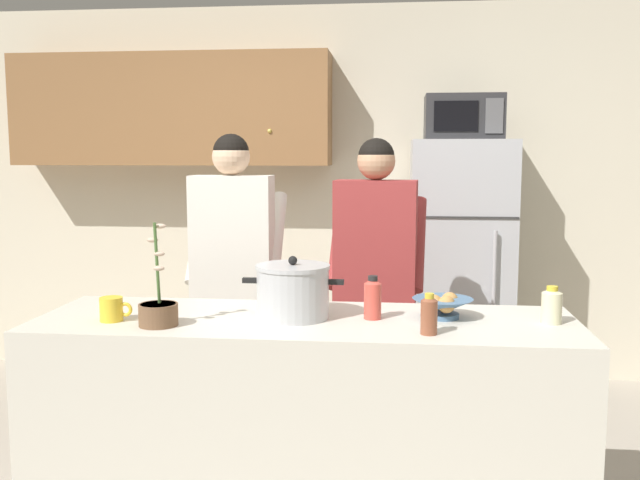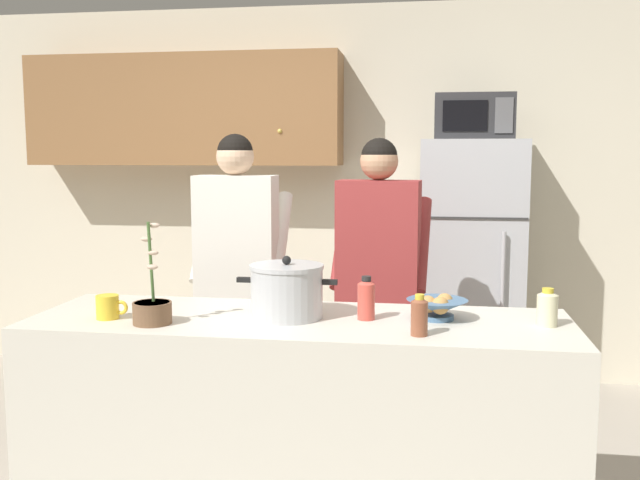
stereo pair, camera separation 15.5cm
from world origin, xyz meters
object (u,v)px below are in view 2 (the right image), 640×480
at_px(cooking_pot, 287,291).
at_px(potted_orchid, 152,308).
at_px(bottle_near_edge, 419,315).
at_px(bottle_mid_counter, 547,307).
at_px(microwave, 473,117).
at_px(refrigerator, 469,270).
at_px(person_by_sink, 378,259).
at_px(bread_bowl, 437,307).
at_px(bottle_far_corner, 366,298).
at_px(person_near_pot, 237,252).
at_px(coffee_mug, 108,307).

xyz_separation_m(cooking_pot, potted_orchid, (-0.49, -0.18, -0.05)).
distance_m(bottle_near_edge, bottle_mid_counter, 0.53).
distance_m(bottle_near_edge, potted_orchid, 1.03).
bearing_deg(potted_orchid, microwave, 56.75).
distance_m(cooking_pot, bottle_near_edge, 0.57).
bearing_deg(refrigerator, cooking_pot, -114.01).
xyz_separation_m(person_by_sink, bottle_near_edge, (0.23, -1.08, -0.04)).
bearing_deg(refrigerator, bread_bowl, -97.14).
bearing_deg(cooking_pot, bottle_far_corner, 2.83).
distance_m(cooking_pot, potted_orchid, 0.53).
bearing_deg(person_near_pot, coffee_mug, -103.68).
bearing_deg(coffee_mug, microwave, 52.07).
xyz_separation_m(microwave, bottle_far_corner, (-0.50, -1.81, -0.80)).
height_order(refrigerator, person_near_pot, person_near_pot).
xyz_separation_m(microwave, cooking_pot, (-0.82, -1.82, -0.78)).
bearing_deg(microwave, bottle_mid_counter, -83.98).
bearing_deg(bottle_far_corner, cooking_pot, -177.17).
relative_size(microwave, potted_orchid, 1.20).
relative_size(refrigerator, person_near_pot, 0.99).
bearing_deg(bottle_far_corner, refrigerator, 74.62).
height_order(person_by_sink, potted_orchid, person_by_sink).
relative_size(bottle_far_corner, potted_orchid, 0.44).
relative_size(cooking_pot, bottle_mid_counter, 2.79).
bearing_deg(cooking_pot, bottle_mid_counter, 0.81).
bearing_deg(bottle_near_edge, potted_orchid, 178.80).
bearing_deg(person_by_sink, person_near_pot, 179.24).
distance_m(cooking_pot, bread_bowl, 0.60).
relative_size(person_by_sink, bottle_near_edge, 10.90).
relative_size(refrigerator, bottle_mid_counter, 11.33).
xyz_separation_m(bottle_near_edge, potted_orchid, (-1.02, 0.02, -0.01)).
xyz_separation_m(microwave, coffee_mug, (-1.52, -1.95, -0.84)).
bearing_deg(bottle_near_edge, microwave, 81.85).
bearing_deg(bottle_far_corner, potted_orchid, -166.19).
bearing_deg(coffee_mug, potted_orchid, -14.34).
relative_size(microwave, bottle_far_corner, 2.75).
bearing_deg(coffee_mug, bottle_far_corner, 8.20).
distance_m(person_by_sink, bottle_far_corner, 0.86).
bearing_deg(bottle_mid_counter, person_by_sink, 129.34).
height_order(person_near_pot, bottle_near_edge, person_near_pot).
xyz_separation_m(cooking_pot, bottle_near_edge, (0.53, -0.21, -0.03)).
distance_m(microwave, person_by_sink, 1.32).
bearing_deg(person_by_sink, bottle_near_edge, -78.17).
relative_size(cooking_pot, potted_orchid, 1.03).
bearing_deg(bread_bowl, refrigerator, 82.86).
bearing_deg(cooking_pot, microwave, 65.73).
height_order(microwave, person_by_sink, microwave).
xyz_separation_m(refrigerator, person_near_pot, (-1.27, -0.96, 0.22)).
bearing_deg(microwave, cooking_pot, -114.27).
bearing_deg(person_by_sink, bread_bowl, -70.33).
height_order(person_near_pot, bottle_far_corner, person_near_pot).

